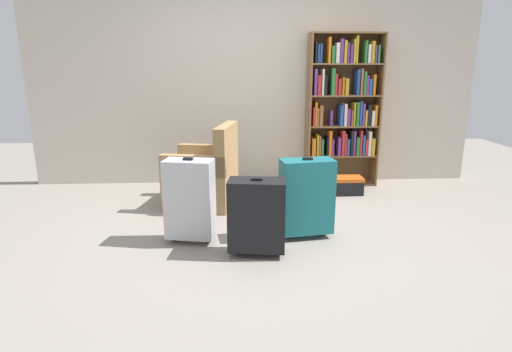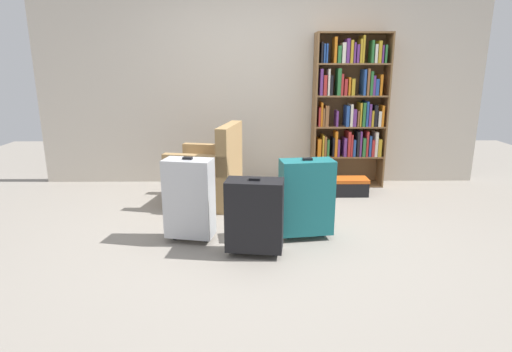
{
  "view_description": "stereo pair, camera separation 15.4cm",
  "coord_description": "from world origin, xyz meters",
  "px_view_note": "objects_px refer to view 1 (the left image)",
  "views": [
    {
      "loc": [
        -0.28,
        -3.51,
        1.52
      ],
      "look_at": [
        -0.08,
        0.1,
        0.55
      ],
      "focal_mm": 29.25,
      "sensor_mm": 36.0,
      "label": 1
    },
    {
      "loc": [
        -0.13,
        -3.52,
        1.52
      ],
      "look_at": [
        -0.08,
        0.1,
        0.55
      ],
      "focal_mm": 29.25,
      "sensor_mm": 36.0,
      "label": 2
    }
  ],
  "objects_px": {
    "suitcase_silver": "(190,199)",
    "suitcase_black": "(257,215)",
    "mug": "(251,198)",
    "suitcase_teal": "(306,196)",
    "armchair": "(205,177)",
    "storage_box": "(341,185)",
    "bookshelf": "(344,107)"
  },
  "relations": [
    {
      "from": "suitcase_silver",
      "to": "suitcase_black",
      "type": "height_order",
      "value": "suitcase_silver"
    },
    {
      "from": "mug",
      "to": "suitcase_teal",
      "type": "height_order",
      "value": "suitcase_teal"
    },
    {
      "from": "armchair",
      "to": "storage_box",
      "type": "xyz_separation_m",
      "value": [
        1.62,
        0.29,
        -0.21
      ]
    },
    {
      "from": "armchair",
      "to": "suitcase_silver",
      "type": "distance_m",
      "value": 1.05
    },
    {
      "from": "suitcase_teal",
      "to": "armchair",
      "type": "bearing_deg",
      "value": 134.52
    },
    {
      "from": "mug",
      "to": "suitcase_teal",
      "type": "distance_m",
      "value": 1.17
    },
    {
      "from": "suitcase_teal",
      "to": "suitcase_black",
      "type": "bearing_deg",
      "value": -143.37
    },
    {
      "from": "mug",
      "to": "suitcase_silver",
      "type": "distance_m",
      "value": 1.28
    },
    {
      "from": "storage_box",
      "to": "bookshelf",
      "type": "bearing_deg",
      "value": 78.1
    },
    {
      "from": "armchair",
      "to": "suitcase_teal",
      "type": "height_order",
      "value": "armchair"
    },
    {
      "from": "storage_box",
      "to": "suitcase_silver",
      "type": "height_order",
      "value": "suitcase_silver"
    },
    {
      "from": "bookshelf",
      "to": "mug",
      "type": "distance_m",
      "value": 1.69
    },
    {
      "from": "mug",
      "to": "suitcase_black",
      "type": "bearing_deg",
      "value": -90.57
    },
    {
      "from": "mug",
      "to": "bookshelf",
      "type": "bearing_deg",
      "value": 30.17
    },
    {
      "from": "suitcase_silver",
      "to": "armchair",
      "type": "bearing_deg",
      "value": 86.51
    },
    {
      "from": "armchair",
      "to": "suitcase_black",
      "type": "distance_m",
      "value": 1.42
    },
    {
      "from": "armchair",
      "to": "mug",
      "type": "height_order",
      "value": "armchair"
    },
    {
      "from": "suitcase_silver",
      "to": "suitcase_black",
      "type": "distance_m",
      "value": 0.64
    },
    {
      "from": "suitcase_silver",
      "to": "bookshelf",
      "type": "bearing_deg",
      "value": 44.97
    },
    {
      "from": "suitcase_black",
      "to": "bookshelf",
      "type": "bearing_deg",
      "value": 59.54
    },
    {
      "from": "suitcase_silver",
      "to": "suitcase_teal",
      "type": "height_order",
      "value": "suitcase_silver"
    },
    {
      "from": "mug",
      "to": "storage_box",
      "type": "xyz_separation_m",
      "value": [
        1.11,
        0.25,
        0.06
      ]
    },
    {
      "from": "storage_box",
      "to": "suitcase_teal",
      "type": "height_order",
      "value": "suitcase_teal"
    },
    {
      "from": "suitcase_black",
      "to": "storage_box",
      "type": "bearing_deg",
      "value": 55.24
    },
    {
      "from": "bookshelf",
      "to": "suitcase_silver",
      "type": "height_order",
      "value": "bookshelf"
    },
    {
      "from": "mug",
      "to": "storage_box",
      "type": "relative_size",
      "value": 0.24
    },
    {
      "from": "suitcase_silver",
      "to": "storage_box",
      "type": "bearing_deg",
      "value": 38.22
    },
    {
      "from": "mug",
      "to": "suitcase_black",
      "type": "height_order",
      "value": "suitcase_black"
    },
    {
      "from": "mug",
      "to": "armchair",
      "type": "bearing_deg",
      "value": -175.53
    },
    {
      "from": "armchair",
      "to": "suitcase_silver",
      "type": "height_order",
      "value": "armchair"
    },
    {
      "from": "suitcase_teal",
      "to": "suitcase_silver",
      "type": "bearing_deg",
      "value": -176.7
    },
    {
      "from": "bookshelf",
      "to": "mug",
      "type": "xyz_separation_m",
      "value": [
        -1.2,
        -0.7,
        -0.96
      ]
    }
  ]
}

